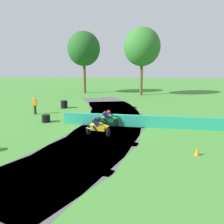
% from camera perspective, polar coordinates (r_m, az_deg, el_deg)
% --- Properties ---
extents(ground_plane, '(120.00, 120.00, 0.00)m').
position_cam_1_polar(ground_plane, '(18.16, -0.16, -3.35)').
color(ground_plane, '#428433').
extents(track_asphalt, '(10.24, 31.05, 0.01)m').
position_cam_1_polar(track_asphalt, '(18.38, -3.66, -3.17)').
color(track_asphalt, '#515156').
rests_on(track_asphalt, ground).
extents(safety_barrier, '(18.51, 1.77, 0.90)m').
position_cam_1_polar(safety_barrier, '(17.98, 17.34, -2.58)').
color(safety_barrier, '#239375').
rests_on(safety_barrier, ground).
extents(motorcycle_lead_yellow, '(1.70, 1.04, 1.43)m').
position_cam_1_polar(motorcycle_lead_yellow, '(15.46, -3.25, -3.60)').
color(motorcycle_lead_yellow, black).
rests_on(motorcycle_lead_yellow, ground).
extents(motorcycle_chase_green, '(1.70, 0.95, 1.42)m').
position_cam_1_polar(motorcycle_chase_green, '(17.69, -0.88, -1.65)').
color(motorcycle_chase_green, black).
rests_on(motorcycle_chase_green, ground).
extents(tire_stack_mid_a, '(0.68, 0.68, 0.60)m').
position_cam_1_polar(tire_stack_mid_a, '(19.92, -15.87, -1.55)').
color(tire_stack_mid_a, black).
rests_on(tire_stack_mid_a, ground).
extents(tire_stack_mid_b, '(0.72, 0.72, 0.80)m').
position_cam_1_polar(tire_stack_mid_b, '(25.68, -11.65, 1.84)').
color(tire_stack_mid_b, black).
rests_on(tire_stack_mid_b, ground).
extents(track_marshal, '(0.34, 0.24, 1.63)m').
position_cam_1_polar(track_marshal, '(23.20, -18.39, 1.46)').
color(track_marshal, '#232328').
rests_on(track_marshal, ground).
extents(traffic_cone, '(0.28, 0.28, 0.44)m').
position_cam_1_polar(traffic_cone, '(13.21, 20.14, -9.02)').
color(traffic_cone, orange).
rests_on(traffic_cone, ground).
extents(tree_far_left, '(5.10, 5.10, 9.67)m').
position_cam_1_polar(tree_far_left, '(38.06, -6.93, 15.10)').
color(tree_far_left, brown).
rests_on(tree_far_left, ground).
extents(tree_far_right, '(5.36, 5.36, 9.95)m').
position_cam_1_polar(tree_far_right, '(35.75, 7.38, 15.54)').
color(tree_far_right, brown).
rests_on(tree_far_right, ground).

